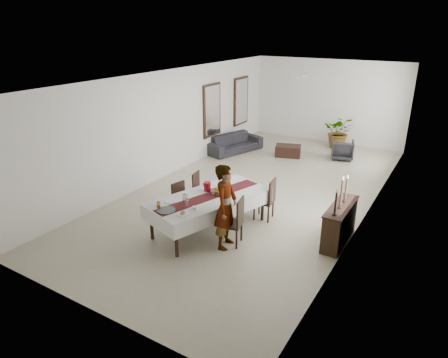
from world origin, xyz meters
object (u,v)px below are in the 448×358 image
red_pitcher (207,186)px  woman (226,207)px  sideboard_body (339,224)px  sofa (234,143)px  dining_table_top (209,198)px

red_pitcher → woman: size_ratio=0.12×
sideboard_body → sofa: (-5.21, 4.54, -0.10)m
sofa → sideboard_body: bearing=-113.0°
red_pitcher → sideboard_body: (2.91, 0.73, -0.52)m
dining_table_top → red_pitcher: (-0.21, 0.24, 0.15)m
sofa → red_pitcher: bearing=-138.4°
red_pitcher → sideboard_body: 3.05m
sideboard_body → red_pitcher: bearing=-165.9°
dining_table_top → sideboard_body: 2.90m
dining_table_top → sofa: dining_table_top is taller
sideboard_body → woman: bearing=-144.8°
red_pitcher → dining_table_top: bearing=-49.0°
sideboard_body → sofa: size_ratio=0.63×
dining_table_top → sideboard_body: bearing=37.9°
dining_table_top → sofa: size_ratio=1.19×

